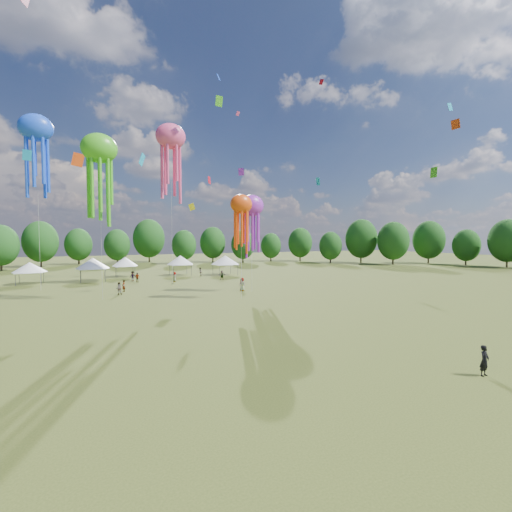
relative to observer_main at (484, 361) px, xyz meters
name	(u,v)px	position (x,y,z in m)	size (l,w,h in m)	color
ground	(355,384)	(-7.25, 2.24, -0.86)	(300.00, 300.00, 0.00)	#384416
observer_main	(484,361)	(0.00, 0.00, 0.00)	(0.63, 0.41, 1.71)	black
spectator_near	(119,289)	(-16.05, 38.38, 0.00)	(0.84, 0.65, 1.72)	gray
spectators_far	(183,277)	(-4.83, 48.28, 0.01)	(18.67, 22.48, 1.89)	gray
festival_tents	(142,262)	(-10.51, 57.70, 2.19)	(39.56, 10.32, 4.12)	#47474C
show_kites	(136,164)	(-13.27, 41.35, 17.25)	(31.31, 21.70, 25.99)	#47C11F
small_kites	(183,84)	(-6.00, 42.29, 30.15)	(77.54, 48.99, 46.54)	#47C11F
treeline	(133,243)	(-11.11, 64.75, 5.69)	(201.57, 95.24, 13.43)	#38281C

